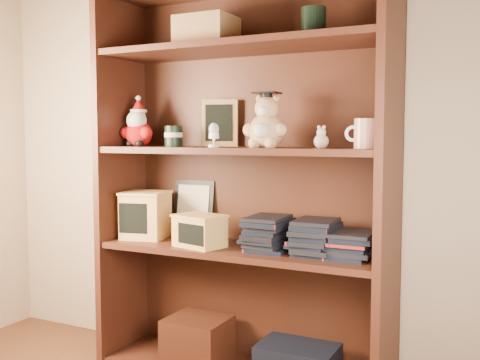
# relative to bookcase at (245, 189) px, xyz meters

# --- Properties ---
(bookcase) EXTENTS (1.20, 0.35, 1.60)m
(bookcase) POSITION_rel_bookcase_xyz_m (0.00, 0.00, 0.00)
(bookcase) COLOR #401D12
(bookcase) RESTS_ON ground
(shelf_lower) EXTENTS (1.14, 0.33, 0.02)m
(shelf_lower) POSITION_rel_bookcase_xyz_m (0.00, -0.05, -0.24)
(shelf_lower) COLOR #401D12
(shelf_lower) RESTS_ON ground
(shelf_upper) EXTENTS (1.14, 0.33, 0.02)m
(shelf_upper) POSITION_rel_bookcase_xyz_m (0.00, -0.05, 0.16)
(shelf_upper) COLOR #401D12
(shelf_upper) RESTS_ON ground
(santa_plush) EXTENTS (0.16, 0.12, 0.23)m
(santa_plush) POSITION_rel_bookcase_xyz_m (-0.49, -0.06, 0.25)
(santa_plush) COLOR #A50F0F
(santa_plush) RESTS_ON shelf_upper
(teachers_tin) EXTENTS (0.08, 0.08, 0.09)m
(teachers_tin) POSITION_rel_bookcase_xyz_m (-0.31, -0.05, 0.22)
(teachers_tin) COLOR black
(teachers_tin) RESTS_ON shelf_upper
(chalkboard_plaque) EXTENTS (0.15, 0.10, 0.20)m
(chalkboard_plaque) POSITION_rel_bookcase_xyz_m (-0.15, 0.06, 0.27)
(chalkboard_plaque) COLOR #9E7547
(chalkboard_plaque) RESTS_ON shelf_upper
(egg_cup) EXTENTS (0.05, 0.05, 0.10)m
(egg_cup) POSITION_rel_bookcase_xyz_m (-0.07, -0.13, 0.22)
(egg_cup) COLOR white
(egg_cup) RESTS_ON shelf_upper
(grad_teddy_bear) EXTENTS (0.18, 0.15, 0.22)m
(grad_teddy_bear) POSITION_rel_bookcase_xyz_m (0.12, -0.06, 0.25)
(grad_teddy_bear) COLOR tan
(grad_teddy_bear) RESTS_ON shelf_upper
(pink_figurine) EXTENTS (0.06, 0.06, 0.09)m
(pink_figurine) POSITION_rel_bookcase_xyz_m (0.34, -0.05, 0.20)
(pink_figurine) COLOR #CBA19D
(pink_figurine) RESTS_ON shelf_upper
(teacher_mug) EXTENTS (0.12, 0.08, 0.11)m
(teacher_mug) POSITION_rel_bookcase_xyz_m (0.50, -0.05, 0.22)
(teacher_mug) COLOR silver
(teacher_mug) RESTS_ON shelf_upper
(certificate_frame) EXTENTS (0.20, 0.05, 0.25)m
(certificate_frame) POSITION_rel_bookcase_xyz_m (-0.30, 0.09, -0.11)
(certificate_frame) COLOR black
(certificate_frame) RESTS_ON shelf_lower
(treats_box) EXTENTS (0.22, 0.22, 0.20)m
(treats_box) POSITION_rel_bookcase_xyz_m (-0.46, -0.05, -0.13)
(treats_box) COLOR #DEA85B
(treats_box) RESTS_ON shelf_lower
(pencils_box) EXTENTS (0.23, 0.19, 0.13)m
(pencils_box) POSITION_rel_bookcase_xyz_m (-0.15, -0.12, -0.16)
(pencils_box) COLOR #DEA85B
(pencils_box) RESTS_ON shelf_lower
(book_stack_left) EXTENTS (0.14, 0.20, 0.13)m
(book_stack_left) POSITION_rel_bookcase_xyz_m (0.13, -0.05, -0.16)
(book_stack_left) COLOR black
(book_stack_left) RESTS_ON shelf_lower
(book_stack_mid) EXTENTS (0.14, 0.20, 0.13)m
(book_stack_mid) POSITION_rel_bookcase_xyz_m (0.31, -0.05, -0.16)
(book_stack_mid) COLOR black
(book_stack_mid) RESTS_ON shelf_lower
(book_stack_right) EXTENTS (0.14, 0.20, 0.10)m
(book_stack_right) POSITION_rel_bookcase_xyz_m (0.45, -0.05, -0.18)
(book_stack_right) COLOR black
(book_stack_right) RESTS_ON shelf_lower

